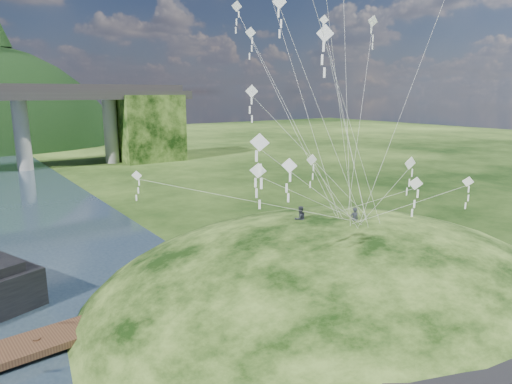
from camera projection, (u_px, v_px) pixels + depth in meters
ground at (259, 343)px, 25.29m from camera, size 320.00×320.00×0.00m
grass_hill at (336, 314)px, 31.69m from camera, size 36.00×32.00×13.00m
footpath at (510, 345)px, 21.23m from camera, size 22.29×5.84×0.83m
wooden_dock at (100, 323)px, 26.44m from camera, size 16.18×3.80×1.14m
kite_flyers at (315, 206)px, 31.70m from camera, size 3.63×3.21×1.86m
kite_swarm at (319, 42)px, 27.14m from camera, size 21.45×14.53×21.28m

